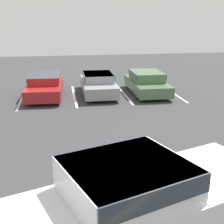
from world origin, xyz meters
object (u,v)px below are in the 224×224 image
Objects in this scene: parked_sedan_a at (45,85)px; parked_sedan_c at (147,82)px; parked_sedan_b at (98,83)px; pickup_truck at (140,204)px.

parked_sedan_c is at bearing 89.85° from parked_sedan_a.
parked_sedan_c is at bearing 86.46° from parked_sedan_b.
pickup_truck is 12.16m from parked_sedan_b.
parked_sedan_c is (3.48, 11.92, -0.23)m from pickup_truck.
parked_sedan_b is 2.75m from parked_sedan_c.
pickup_truck is at bearing -2.54° from parked_sedan_b.
parked_sedan_a is at bearing -92.06° from parked_sedan_c.
pickup_truck is 1.32× the size of parked_sedan_a.
parked_sedan_b is 1.00× the size of parked_sedan_c.
parked_sedan_a is (-2.17, 12.21, -0.26)m from pickup_truck.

